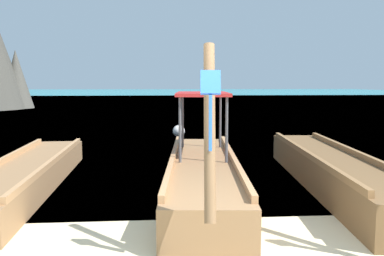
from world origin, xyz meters
name	(u,v)px	position (x,y,z in m)	size (l,w,h in m)	color
sea_water	(163,95)	(0.00, 61.88, 0.00)	(120.00, 120.00, 0.00)	teal
longtail_boat_yellow_ribbon	(28,175)	(-3.03, 3.81, 0.25)	(1.14, 6.12, 2.26)	olive
longtail_boat_blue_ribbon	(203,172)	(0.16, 3.45, 0.33)	(1.65, 6.27, 2.37)	olive
longtail_boat_pink_ribbon	(332,171)	(2.57, 3.45, 0.31)	(1.56, 6.71, 2.41)	brown
mooring_buoy_near	(179,131)	(0.08, 10.79, 0.22)	(0.43, 0.43, 0.43)	white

